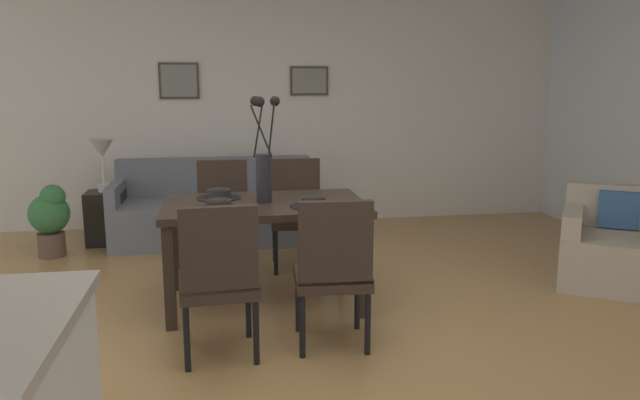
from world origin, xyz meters
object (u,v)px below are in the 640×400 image
potted_plant (50,217)px  bowl_near_right (219,193)px  sofa (216,213)px  side_table (106,218)px  dining_chair_near_left (219,274)px  centerpiece_vase (264,162)px  dining_chair_near_right (223,210)px  framed_picture_left (179,81)px  dining_table (265,215)px  bowl_near_left (219,204)px  dining_chair_far_right (297,208)px  bowl_far_left (313,201)px  dining_chair_far_left (333,266)px  armchair (616,248)px  table_lamp (102,154)px  framed_picture_center (309,81)px

potted_plant → bowl_near_right: bearing=-40.6°
sofa → potted_plant: size_ratio=2.95×
side_table → dining_chair_near_left: bearing=-68.5°
centerpiece_vase → bowl_near_right: (-0.32, 0.20, -0.24)m
centerpiece_vase → potted_plant: size_ratio=1.10×
dining_chair_near_right → framed_picture_left: (-0.41, 1.66, 1.07)m
dining_table → dining_chair_near_left: dining_chair_near_left is taller
bowl_near_left → side_table: (-1.10, 2.10, -0.52)m
dining_chair_far_right → bowl_far_left: size_ratio=5.41×
potted_plant → dining_chair_far_left: bearing=-47.1°
dining_chair_far_left → sofa: bearing=104.4°
bowl_near_left → armchair: bowl_near_left is taller
sofa → table_lamp: bearing=178.5°
dining_chair_far_left → table_lamp: table_lamp is taller
bowl_near_left → potted_plant: bearing=131.7°
dining_chair_near_left → sofa: dining_chair_near_left is taller
bowl_far_left → sofa: (-0.67, 2.08, -0.50)m
table_lamp → armchair: size_ratio=0.46×
dining_chair_near_right → armchair: bearing=-16.3°
dining_chair_near_left → framed_picture_left: (-0.37, 3.40, 1.07)m
armchair → dining_table: bearing=179.6°
dining_chair_far_right → armchair: 2.59m
bowl_near_right → framed_picture_left: size_ratio=0.41×
dining_chair_far_left → potted_plant: bearing=132.9°
dining_table → potted_plant: dining_table is taller
dining_table → bowl_near_left: bearing=-147.4°
dining_chair_far_right → bowl_near_right: (-0.65, -0.67, 0.27)m
table_lamp → bowl_near_left: bearing=-62.3°
dining_table → framed_picture_left: (-0.70, 2.53, 0.94)m
bowl_near_left → framed_picture_center: bearing=69.6°
dining_chair_near_left → sofa: 2.76m
bowl_near_right → dining_table: bearing=-32.6°
dining_table → armchair: size_ratio=1.26×
dining_chair_near_right → sofa: (-0.07, 1.00, -0.23)m
bowl_near_left → table_lamp: bearing=117.7°
dining_chair_near_left → dining_chair_far_right: same height
bowl_near_right → sofa: 1.75m
sofa → armchair: 3.65m
bowl_near_left → potted_plant: (-1.52, 1.70, -0.41)m
sofa → framed_picture_center: bearing=31.9°
dining_chair_far_left → framed_picture_center: framed_picture_center is taller
sofa → potted_plant: bearing=-165.8°
side_table → potted_plant: bearing=-135.9°
table_lamp → framed_picture_center: 2.32m
dining_table → dining_chair_near_right: size_ratio=1.52×
centerpiece_vase → framed_picture_center: framed_picture_center is taller
centerpiece_vase → dining_chair_near_left: bearing=-110.6°
bowl_near_right → bowl_far_left: 0.75m
dining_chair_far_left → bowl_far_left: 0.68m
bowl_near_left → potted_plant: bowl_near_left is taller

